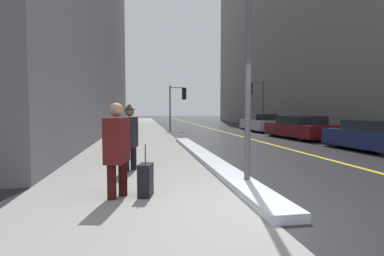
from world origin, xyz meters
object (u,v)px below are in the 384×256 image
(parked_car_navy, at_px, (378,137))
(parked_car_maroon, at_px, (300,128))
(lamp_post, at_px, (249,23))
(pedestrian_in_fedora, at_px, (130,134))
(pedestrian_with_shoulder_bag, at_px, (117,146))
(traffic_light_far, at_px, (255,95))
(parked_car_silver, at_px, (260,123))
(traffic_light_near, at_px, (179,98))
(rolling_suitcase, at_px, (146,180))

(parked_car_navy, bearing_deg, parked_car_maroon, 0.45)
(lamp_post, height_order, pedestrian_in_fedora, lamp_post)
(lamp_post, distance_m, pedestrian_with_shoulder_bag, 3.47)
(traffic_light_far, height_order, parked_car_maroon, traffic_light_far)
(pedestrian_with_shoulder_bag, relative_size, parked_car_silver, 0.35)
(traffic_light_far, xyz_separation_m, pedestrian_with_shoulder_bag, (-9.00, -16.48, -1.81))
(pedestrian_in_fedora, bearing_deg, traffic_light_far, 161.60)
(traffic_light_near, relative_size, traffic_light_far, 0.90)
(traffic_light_far, xyz_separation_m, rolling_suitcase, (-8.51, -16.51, -2.44))
(traffic_light_near, relative_size, parked_car_navy, 0.82)
(pedestrian_with_shoulder_bag, bearing_deg, traffic_light_near, -176.80)
(traffic_light_far, relative_size, parked_car_maroon, 0.82)
(parked_car_navy, relative_size, parked_car_silver, 0.85)
(pedestrian_with_shoulder_bag, xyz_separation_m, parked_car_silver, (9.18, 15.86, -0.32))
(lamp_post, xyz_separation_m, pedestrian_with_shoulder_bag, (-2.53, -0.36, -2.34))
(parked_car_navy, xyz_separation_m, rolling_suitcase, (-8.70, -4.56, -0.27))
(pedestrian_in_fedora, height_order, parked_car_navy, pedestrian_in_fedora)
(traffic_light_near, distance_m, rolling_suitcase, 17.60)
(pedestrian_with_shoulder_bag, height_order, pedestrian_in_fedora, pedestrian_in_fedora)
(lamp_post, distance_m, pedestrian_in_fedora, 3.91)
(traffic_light_near, bearing_deg, lamp_post, -99.33)
(traffic_light_far, bearing_deg, parked_car_navy, 85.46)
(parked_car_navy, bearing_deg, pedestrian_in_fedora, 101.79)
(pedestrian_in_fedora, relative_size, parked_car_maroon, 0.37)
(pedestrian_with_shoulder_bag, distance_m, parked_car_maroon, 13.35)
(traffic_light_near, height_order, parked_car_maroon, traffic_light_near)
(pedestrian_in_fedora, relative_size, parked_car_navy, 0.41)
(traffic_light_far, height_order, parked_car_silver, traffic_light_far)
(parked_car_silver, bearing_deg, traffic_light_far, 18.55)
(pedestrian_in_fedora, distance_m, rolling_suitcase, 2.51)
(pedestrian_in_fedora, height_order, rolling_suitcase, pedestrian_in_fedora)
(lamp_post, distance_m, parked_car_silver, 17.08)
(parked_car_maroon, relative_size, parked_car_silver, 0.95)
(pedestrian_with_shoulder_bag, relative_size, pedestrian_in_fedora, 0.98)
(rolling_suitcase, bearing_deg, traffic_light_near, -175.21)
(pedestrian_with_shoulder_bag, xyz_separation_m, parked_car_maroon, (9.00, 9.86, -0.33))
(pedestrian_with_shoulder_bag, xyz_separation_m, rolling_suitcase, (0.49, -0.03, -0.63))
(pedestrian_with_shoulder_bag, relative_size, parked_car_navy, 0.41)
(traffic_light_near, distance_m, parked_car_silver, 6.39)
(traffic_light_near, relative_size, parked_car_silver, 0.70)
(lamp_post, relative_size, pedestrian_with_shoulder_bag, 3.30)
(pedestrian_with_shoulder_bag, bearing_deg, parked_car_maroon, 151.40)
(parked_car_maroon, bearing_deg, pedestrian_with_shoulder_bag, 133.05)
(lamp_post, bearing_deg, traffic_light_near, 87.66)
(parked_car_maroon, height_order, parked_car_silver, parked_car_silver)
(lamp_post, xyz_separation_m, parked_car_navy, (6.66, 4.18, -2.71))
(pedestrian_with_shoulder_bag, height_order, rolling_suitcase, pedestrian_with_shoulder_bag)
(pedestrian_in_fedora, distance_m, parked_car_maroon, 11.61)
(parked_car_maroon, bearing_deg, rolling_suitcase, 134.72)
(pedestrian_with_shoulder_bag, distance_m, parked_car_navy, 10.25)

